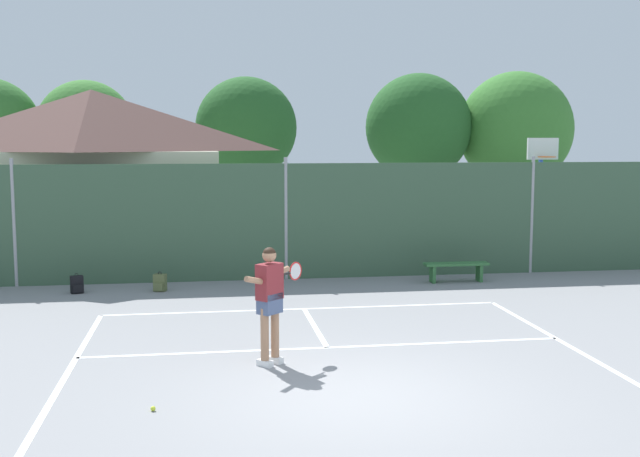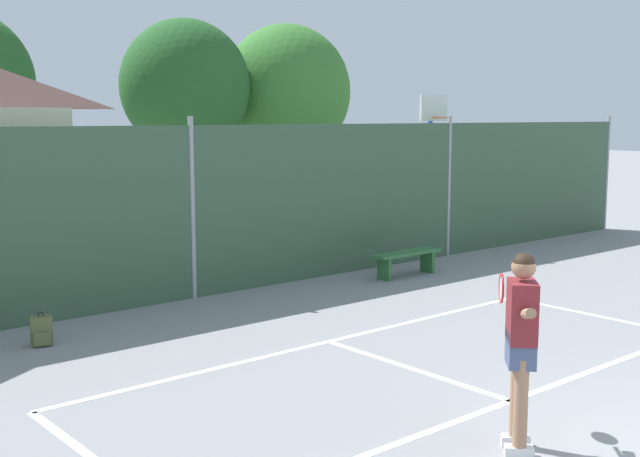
{
  "view_description": "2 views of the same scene",
  "coord_description": "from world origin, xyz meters",
  "px_view_note": "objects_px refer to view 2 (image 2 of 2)",
  "views": [
    {
      "loc": [
        -2.01,
        -10.0,
        3.49
      ],
      "look_at": [
        0.33,
        5.44,
        1.69
      ],
      "focal_mm": 43.05,
      "sensor_mm": 36.0,
      "label": 1
    },
    {
      "loc": [
        -6.96,
        -2.54,
        3.06
      ],
      "look_at": [
        0.23,
        5.95,
        1.5
      ],
      "focal_mm": 44.96,
      "sensor_mm": 36.0,
      "label": 2
    }
  ],
  "objects_px": {
    "tennis_player": "(521,334)",
    "backpack_olive": "(42,331)",
    "courtside_bench": "(406,258)",
    "basketball_hoop": "(432,148)"
  },
  "relations": [
    {
      "from": "tennis_player",
      "to": "backpack_olive",
      "type": "height_order",
      "value": "tennis_player"
    },
    {
      "from": "backpack_olive",
      "to": "courtside_bench",
      "type": "relative_size",
      "value": 0.29
    },
    {
      "from": "basketball_hoop",
      "to": "backpack_olive",
      "type": "relative_size",
      "value": 7.67
    },
    {
      "from": "tennis_player",
      "to": "basketball_hoop",
      "type": "bearing_deg",
      "value": 45.82
    },
    {
      "from": "basketball_hoop",
      "to": "backpack_olive",
      "type": "xyz_separation_m",
      "value": [
        -10.36,
        -2.36,
        -2.12
      ]
    },
    {
      "from": "courtside_bench",
      "to": "basketball_hoop",
      "type": "bearing_deg",
      "value": 35.34
    },
    {
      "from": "backpack_olive",
      "to": "courtside_bench",
      "type": "height_order",
      "value": "courtside_bench"
    },
    {
      "from": "basketball_hoop",
      "to": "backpack_olive",
      "type": "bearing_deg",
      "value": -167.18
    },
    {
      "from": "backpack_olive",
      "to": "courtside_bench",
      "type": "bearing_deg",
      "value": 0.8
    },
    {
      "from": "backpack_olive",
      "to": "courtside_bench",
      "type": "xyz_separation_m",
      "value": [
        7.18,
        0.1,
        0.17
      ]
    }
  ]
}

